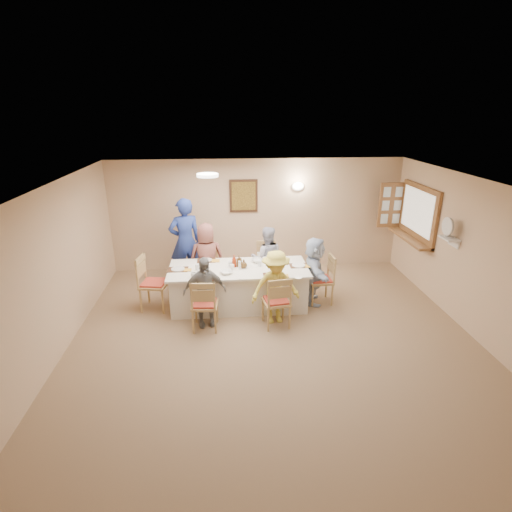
{
  "coord_description": "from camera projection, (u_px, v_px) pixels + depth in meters",
  "views": [
    {
      "loc": [
        -0.76,
        -5.21,
        3.52
      ],
      "look_at": [
        -0.2,
        1.4,
        1.05
      ],
      "focal_mm": 28.0,
      "sensor_mm": 36.0,
      "label": 1
    }
  ],
  "objects": [
    {
      "name": "ground",
      "position": [
        277.0,
        351.0,
        6.15
      ],
      "size": [
        7.0,
        7.0,
        0.0
      ],
      "primitive_type": "plane",
      "color": "#816854"
    },
    {
      "name": "room_walls",
      "position": [
        278.0,
        259.0,
        5.63
      ],
      "size": [
        7.0,
        7.0,
        7.0
      ],
      "color": "tan",
      "rests_on": "ground"
    },
    {
      "name": "wall_picture",
      "position": [
        244.0,
        196.0,
        8.77
      ],
      "size": [
        0.62,
        0.05,
        0.72
      ],
      "color": "#3E2615",
      "rests_on": "room_walls"
    },
    {
      "name": "wall_sconce",
      "position": [
        298.0,
        186.0,
        8.78
      ],
      "size": [
        0.26,
        0.09,
        0.18
      ],
      "primitive_type": "ellipsoid",
      "color": "white",
      "rests_on": "room_walls"
    },
    {
      "name": "ceiling_light",
      "position": [
        207.0,
        175.0,
        6.61
      ],
      "size": [
        0.36,
        0.36,
        0.05
      ],
      "primitive_type": "cylinder",
      "color": "white",
      "rests_on": "room_walls"
    },
    {
      "name": "serving_hatch",
      "position": [
        418.0,
        213.0,
        8.13
      ],
      "size": [
        0.06,
        1.5,
        1.15
      ],
      "primitive_type": "cube",
      "color": "brown",
      "rests_on": "room_walls"
    },
    {
      "name": "hatch_sill",
      "position": [
        409.0,
        238.0,
        8.3
      ],
      "size": [
        0.3,
        1.5,
        0.05
      ],
      "primitive_type": "cube",
      "color": "brown",
      "rests_on": "room_walls"
    },
    {
      "name": "shutter_door",
      "position": [
        391.0,
        205.0,
        8.82
      ],
      "size": [
        0.55,
        0.04,
        1.0
      ],
      "primitive_type": "cube",
      "color": "brown",
      "rests_on": "room_walls"
    },
    {
      "name": "fan_shelf",
      "position": [
        449.0,
        238.0,
        6.89
      ],
      "size": [
        0.22,
        0.36,
        0.03
      ],
      "primitive_type": "cube",
      "color": "white",
      "rests_on": "room_walls"
    },
    {
      "name": "desk_fan",
      "position": [
        449.0,
        230.0,
        6.84
      ],
      "size": [
        0.3,
        0.3,
        0.28
      ],
      "primitive_type": null,
      "color": "#A5A5A8",
      "rests_on": "fan_shelf"
    },
    {
      "name": "dining_table",
      "position": [
        239.0,
        287.0,
        7.46
      ],
      "size": [
        2.55,
        1.08,
        0.76
      ],
      "primitive_type": "cube",
      "color": "white",
      "rests_on": "ground"
    },
    {
      "name": "chair_back_left",
      "position": [
        208.0,
        267.0,
        8.13
      ],
      "size": [
        0.48,
        0.48,
        0.94
      ],
      "primitive_type": null,
      "rotation": [
        0.0,
        0.0,
        -0.08
      ],
      "color": "tan",
      "rests_on": "ground"
    },
    {
      "name": "chair_back_right",
      "position": [
        266.0,
        265.0,
        8.23
      ],
      "size": [
        0.51,
        0.51,
        0.94
      ],
      "primitive_type": null,
      "rotation": [
        0.0,
        0.0,
        -0.13
      ],
      "color": "tan",
      "rests_on": "ground"
    },
    {
      "name": "chair_front_left",
      "position": [
        205.0,
        303.0,
        6.64
      ],
      "size": [
        0.47,
        0.47,
        0.93
      ],
      "primitive_type": null,
      "rotation": [
        0.0,
        0.0,
        3.07
      ],
      "color": "tan",
      "rests_on": "ground"
    },
    {
      "name": "chair_front_right",
      "position": [
        276.0,
        300.0,
        6.73
      ],
      "size": [
        0.51,
        0.51,
        0.94
      ],
      "primitive_type": null,
      "rotation": [
        0.0,
        0.0,
        3.29
      ],
      "color": "tan",
      "rests_on": "ground"
    },
    {
      "name": "chair_left_end",
      "position": [
        154.0,
        283.0,
        7.29
      ],
      "size": [
        0.57,
        0.57,
        1.03
      ],
      "primitive_type": null,
      "rotation": [
        0.0,
        0.0,
        1.4
      ],
      "color": "tan",
      "rests_on": "ground"
    },
    {
      "name": "chair_right_end",
      "position": [
        320.0,
        279.0,
        7.55
      ],
      "size": [
        0.47,
        0.47,
        0.95
      ],
      "primitive_type": null,
      "rotation": [
        0.0,
        0.0,
        -1.52
      ],
      "color": "tan",
      "rests_on": "ground"
    },
    {
      "name": "diner_back_left",
      "position": [
        207.0,
        258.0,
        7.94
      ],
      "size": [
        0.83,
        0.65,
        1.43
      ],
      "primitive_type": "imported",
      "rotation": [
        0.0,
        0.0,
        3.29
      ],
      "color": "brown",
      "rests_on": "ground"
    },
    {
      "name": "diner_back_right",
      "position": [
        267.0,
        259.0,
        8.05
      ],
      "size": [
        0.69,
        0.57,
        1.33
      ],
      "primitive_type": "imported",
      "rotation": [
        0.0,
        0.0,
        3.09
      ],
      "color": "#A1A3BA",
      "rests_on": "ground"
    },
    {
      "name": "diner_front_left",
      "position": [
        205.0,
        292.0,
        6.7
      ],
      "size": [
        0.82,
        0.54,
        1.24
      ],
      "primitive_type": "imported",
      "rotation": [
        0.0,
        0.0,
        0.16
      ],
      "color": "gray",
      "rests_on": "ground"
    },
    {
      "name": "diner_front_right",
      "position": [
        275.0,
        287.0,
        6.78
      ],
      "size": [
        0.99,
        0.74,
        1.31
      ],
      "primitive_type": "imported",
      "rotation": [
        0.0,
        0.0,
        0.15
      ],
      "color": "#EAD74F",
      "rests_on": "ground"
    },
    {
      "name": "diner_right_end",
      "position": [
        314.0,
        271.0,
        7.48
      ],
      "size": [
        1.28,
        0.6,
        1.3
      ],
      "primitive_type": "imported",
      "rotation": [
        0.0,
        0.0,
        1.48
      ],
      "color": "silver",
      "rests_on": "ground"
    },
    {
      "name": "caregiver",
      "position": [
        185.0,
        242.0,
        8.27
      ],
      "size": [
        0.91,
        0.81,
        1.83
      ],
      "primitive_type": "imported",
      "rotation": [
        0.0,
        0.0,
        3.43
      ],
      "color": "#253B94",
      "rests_on": "ground"
    },
    {
      "name": "placemat_fl",
      "position": [
        205.0,
        278.0,
        6.89
      ],
      "size": [
        0.37,
        0.28,
        0.01
      ],
      "primitive_type": "cube",
      "color": "#472B19",
      "rests_on": "dining_table"
    },
    {
      "name": "plate_fl",
      "position": [
        205.0,
        277.0,
        6.89
      ],
      "size": [
        0.24,
        0.24,
        0.01
      ],
      "primitive_type": "cylinder",
      "color": "white",
      "rests_on": "dining_table"
    },
    {
      "name": "napkin_fl",
      "position": [
        215.0,
        278.0,
        6.86
      ],
      "size": [
        0.14,
        0.14,
        0.01
      ],
      "primitive_type": "cube",
      "color": "gold",
      "rests_on": "dining_table"
    },
    {
      "name": "placemat_fr",
      "position": [
        274.0,
        275.0,
        6.99
      ],
      "size": [
        0.36,
        0.27,
        0.01
      ],
      "primitive_type": "cube",
      "color": "#472B19",
      "rests_on": "dining_table"
    },
    {
      "name": "plate_fr",
      "position": [
        274.0,
        275.0,
        6.98
      ],
      "size": [
        0.25,
        0.25,
        0.02
      ],
      "primitive_type": "cylinder",
      "color": "white",
      "rests_on": "dining_table"
    },
    {
      "name": "napkin_fr",
      "position": [
        284.0,
        276.0,
        6.95
      ],
      "size": [
        0.14,
        0.14,
        0.01
      ],
      "primitive_type": "cube",
      "color": "gold",
      "rests_on": "dining_table"
    },
    {
      "name": "placemat_bl",
      "position": [
        206.0,
        260.0,
        7.68
      ],
      "size": [
        0.35,
        0.26,
        0.01
      ],
      "primitive_type": "cube",
      "color": "#472B19",
      "rests_on": "dining_table"
    },
    {
      "name": "plate_bl",
      "position": [
        206.0,
        260.0,
        7.67
      ],
      "size": [
        0.22,
        0.22,
        0.01
      ],
      "primitive_type": "cylinder",
      "color": "white",
      "rests_on": "dining_table"
    },
    {
      "name": "napkin_bl",
      "position": [
        216.0,
        261.0,
        7.64
      ],
      "size": [
        0.15,
        0.15,
        0.01
      ],
      "primitive_type": "cube",
      "color": "gold",
      "rests_on": "dining_table"
    },
    {
      "name": "placemat_br",
      "position": [
        268.0,
        259.0,
        7.77
      ],
      "size": [
        0.33,
        0.25,
        0.01
      ],
      "primitive_type": "cube",
      "color": "#472B19",
      "rests_on": "dining_table"
    },
    {
      "name": "plate_br",
      "position": [
        268.0,
        258.0,
        7.77
      ],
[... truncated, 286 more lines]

